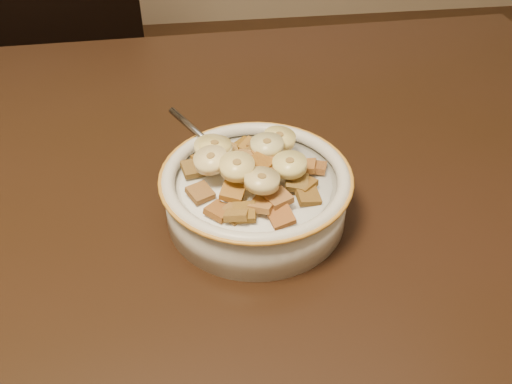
{
  "coord_description": "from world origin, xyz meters",
  "views": [
    {
      "loc": [
        0.17,
        -0.38,
        1.12
      ],
      "look_at": [
        0.22,
        0.03,
        0.78
      ],
      "focal_mm": 40.0,
      "sensor_mm": 36.0,
      "label": 1
    }
  ],
  "objects": [
    {
      "name": "cereal_square_20",
      "position": [
        0.23,
        0.07,
        0.8
      ],
      "size": [
        0.03,
        0.03,
        0.01
      ],
      "primitive_type": "cube",
      "rotation": [
        -0.07,
        -0.15,
        2.5
      ],
      "color": "brown",
      "rests_on": "milk"
    },
    {
      "name": "cereal_square_28",
      "position": [
        0.28,
        0.04,
        0.8
      ],
      "size": [
        0.03,
        0.03,
        0.01
      ],
      "primitive_type": "cube",
      "rotation": [
        0.23,
        -0.0,
        2.82
      ],
      "color": "#9A5C2D",
      "rests_on": "milk"
    },
    {
      "name": "banana_slice_1",
      "position": [
        0.23,
        0.0,
        0.82
      ],
      "size": [
        0.04,
        0.04,
        0.01
      ],
      "primitive_type": "cylinder",
      "rotation": [
        0.03,
        0.1,
        0.79
      ],
      "color": "#DBC289",
      "rests_on": "milk"
    },
    {
      "name": "cereal_square_23",
      "position": [
        0.19,
        -0.01,
        0.8
      ],
      "size": [
        0.03,
        0.03,
        0.01
      ],
      "primitive_type": "cube",
      "rotation": [
        0.18,
        -0.09,
        2.42
      ],
      "color": "brown",
      "rests_on": "milk"
    },
    {
      "name": "cereal_square_8",
      "position": [
        0.2,
        0.07,
        0.8
      ],
      "size": [
        0.03,
        0.03,
        0.01
      ],
      "primitive_type": "cube",
      "rotation": [
        0.22,
        0.04,
        2.75
      ],
      "color": "olive",
      "rests_on": "milk"
    },
    {
      "name": "cereal_square_3",
      "position": [
        0.23,
        0.04,
        0.81
      ],
      "size": [
        0.03,
        0.03,
        0.01
      ],
      "primitive_type": "cube",
      "rotation": [
        0.0,
        0.15,
        0.37
      ],
      "color": "brown",
      "rests_on": "milk"
    },
    {
      "name": "cereal_square_22",
      "position": [
        0.21,
        0.04,
        0.81
      ],
      "size": [
        0.02,
        0.02,
        0.01
      ],
      "primitive_type": "cube",
      "rotation": [
        -0.21,
        0.11,
        0.16
      ],
      "color": "brown",
      "rests_on": "milk"
    },
    {
      "name": "banana_slice_6",
      "position": [
        0.24,
        0.05,
        0.82
      ],
      "size": [
        0.04,
        0.04,
        0.01
      ],
      "primitive_type": "cylinder",
      "rotation": [
        -0.04,
        -0.01,
        1.36
      ],
      "color": "#CFBF86",
      "rests_on": "milk"
    },
    {
      "name": "cereal_square_14",
      "position": [
        0.23,
        0.03,
        0.82
      ],
      "size": [
        0.03,
        0.03,
        0.01
      ],
      "primitive_type": "cube",
      "rotation": [
        0.05,
        -0.16,
        2.48
      ],
      "color": "brown",
      "rests_on": "milk"
    },
    {
      "name": "cereal_square_26",
      "position": [
        0.19,
        0.07,
        0.8
      ],
      "size": [
        0.03,
        0.03,
        0.01
      ],
      "primitive_type": "cube",
      "rotation": [
        -0.22,
        0.02,
        0.63
      ],
      "color": "brown",
      "rests_on": "milk"
    },
    {
      "name": "cereal_square_9",
      "position": [
        0.27,
        0.04,
        0.8
      ],
      "size": [
        0.03,
        0.03,
        0.01
      ],
      "primitive_type": "cube",
      "rotation": [
        -0.17,
        0.09,
        1.28
      ],
      "color": "brown",
      "rests_on": "milk"
    },
    {
      "name": "cereal_square_30",
      "position": [
        0.22,
        0.04,
        0.81
      ],
      "size": [
        0.02,
        0.02,
        0.01
      ],
      "primitive_type": "cube",
      "rotation": [
        0.13,
        -0.08,
        1.41
      ],
      "color": "olive",
      "rests_on": "milk"
    },
    {
      "name": "banana_slice_0",
      "position": [
        0.25,
        0.02,
        0.82
      ],
      "size": [
        0.03,
        0.03,
        0.01
      ],
      "primitive_type": "cylinder",
      "rotation": [
        0.03,
        -0.07,
        0.04
      ],
      "color": "#DEC886",
      "rests_on": "milk"
    },
    {
      "name": "cereal_square_11",
      "position": [
        0.22,
        0.05,
        0.81
      ],
      "size": [
        0.03,
        0.03,
        0.01
      ],
      "primitive_type": "cube",
      "rotation": [
        -0.23,
        -0.08,
        0.42
      ],
      "color": "brown",
      "rests_on": "milk"
    },
    {
      "name": "cereal_square_0",
      "position": [
        0.22,
        -0.01,
        0.8
      ],
      "size": [
        0.03,
        0.03,
        0.01
      ],
      "primitive_type": "cube",
      "rotation": [
        -0.13,
        0.14,
        1.06
      ],
      "color": "#9A6131",
      "rests_on": "milk"
    },
    {
      "name": "banana_slice_5",
      "position": [
        0.19,
        0.06,
        0.81
      ],
      "size": [
        0.04,
        0.04,
        0.01
      ],
      "primitive_type": "cylinder",
      "rotation": [
        0.04,
        -0.04,
        0.56
      ],
      "color": "beige",
      "rests_on": "milk"
    },
    {
      "name": "chair",
      "position": [
        -0.14,
        0.61,
        0.5
      ],
      "size": [
        0.53,
        0.53,
        0.99
      ],
      "primitive_type": "cube",
      "rotation": [
        0.0,
        0.0,
        0.25
      ],
      "color": "black",
      "rests_on": "floor"
    },
    {
      "name": "table",
      "position": [
        0.0,
        0.0,
        0.73
      ],
      "size": [
        1.43,
        0.94,
        0.04
      ],
      "primitive_type": "cube",
      "rotation": [
        0.0,
        0.0,
        0.03
      ],
      "color": "black",
      "rests_on": "floor"
    },
    {
      "name": "cereal_square_12",
      "position": [
        0.21,
        -0.02,
        0.8
      ],
      "size": [
        0.02,
        0.02,
        0.01
      ],
      "primitive_type": "cube",
      "rotation": [
        -0.12,
        -0.17,
        1.43
      ],
      "color": "brown",
      "rests_on": "milk"
    },
    {
      "name": "cereal_square_7",
      "position": [
        0.27,
        0.02,
        0.8
      ],
      "size": [
        0.03,
        0.03,
        0.01
      ],
      "primitive_type": "cube",
      "rotation": [
        -0.07,
        -0.02,
        0.73
      ],
      "color": "brown",
      "rests_on": "milk"
    },
    {
      "name": "banana_slice_8",
      "position": [
        0.19,
        0.06,
        0.82
      ],
      "size": [
        0.04,
        0.04,
        0.01
      ],
      "primitive_type": "cylinder",
      "rotation": [
        0.05,
        0.09,
        1.39
      ],
      "color": "#F3CF76",
      "rests_on": "milk"
    },
    {
      "name": "cereal_square_10",
      "position": [
        0.24,
        -0.02,
        0.8
      ],
      "size": [
        0.02,
        0.02,
        0.01
      ],
      "primitive_type": "cube",
      "rotation": [
        0.22,
        -0.18,
        0.22
      ],
      "color": "#924C1B",
      "rests_on": "milk"
    },
    {
      "name": "cereal_bowl",
      "position": [
        0.22,
        0.03,
        0.77
      ],
      "size": [
        0.17,
        0.17,
        0.04
      ],
      "primitive_type": "cylinder",
      "color": "silver",
      "rests_on": "table"
    },
    {
      "name": "cereal_square_29",
      "position": [
        0.26,
        0.02,
        0.8
      ],
      "size": [
        0.02,
        0.02,
        0.01
      ],
      "primitive_type": "cube",
      "rotation": [
        -0.18,
        -0.16,
        2.95
      ],
      "color": "brown",
      "rests_on": "milk"
    },
    {
      "name": "cereal_square_2",
      "position": [
        0.2,
        -0.01,
        0.8
      ],
      "size": [
        0.03,
        0.03,
        0.01
      ],
      "primitive_type": "cube",
      "rotation": [
        -0.19,
        -0.13,
        2.28
      ],
      "color": "brown",
      "rests_on": "milk"
    },
    {
      "name": "cereal_square_27",
      "position": [
        0.2,
        0.01,
        0.8
      ],
      "size": [
        0.03,
        0.03,
        0.01
      ],
      "primitive_type": "cube",
      "rotation": [
        0.12,
        -0.07,
        1.23
      ],
      "color": "olive",
      "rests_on": "milk"
    },
    {
      "name": "cereal_square_15",
      "position": [
        0.21,
        0.07,
        0.8
      ],
      "size": [
        0.03,
        0.03,
        0.01
      ],
      "primitive_type": "cube",
      "rotation": [
        0.24,
        -0.16,
        1.18
      ],
      "color": "brown",
      "rests_on": "milk"
    },
    {
      "name": "banana_slice_2",
      "position": [
        0.18,
        0.04,
        0.82
      ],
      "size": [
        0.04,
        0.04,
        0.02
      ],
      "primitive_type": "cylinder",
      "rotation": [
        -0.13,
        -0.14,
        1.35
      ],
      "color": "#FAE3A3",
      "rests_on": "milk"
    },
    {
      "name": "banana_slice_4",
      "position": [
        0.21,
        0.02,
        0.82
      ],
      "size": [
        0.04,
        0.04,
        0.01
      ],
      "primitive_type": "cylinder",
      "rotation": [
        0.1,
        -0.08,
        0.67
      ],
      "color": "#D6BE84",
      "rests_on": "milk"
    },
    {
      "name": "cereal_square_16",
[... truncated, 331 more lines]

